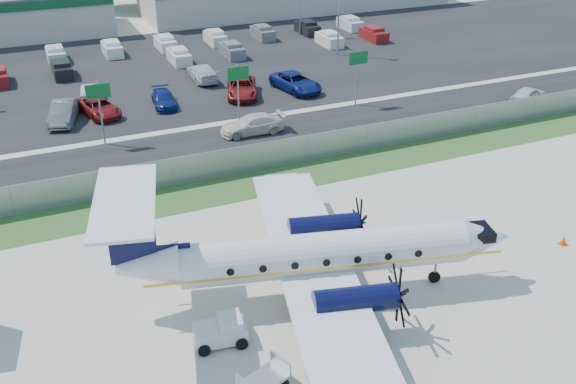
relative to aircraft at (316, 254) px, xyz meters
name	(u,v)px	position (x,y,z in m)	size (l,w,h in m)	color
ground	(334,279)	(1.46, 0.79, -2.43)	(170.00, 170.00, 0.00)	beige
grass_verge	(253,184)	(1.46, 12.79, -2.42)	(170.00, 4.00, 0.02)	#2D561E
access_road	(220,146)	(1.46, 19.79, -2.42)	(170.00, 8.00, 0.02)	black
parking_lot	(156,71)	(1.46, 40.79, -2.42)	(170.00, 32.00, 0.02)	black
perimeter_fence	(242,160)	(1.46, 14.79, -1.43)	(120.00, 0.06, 1.99)	gray
sign_left	(99,100)	(-6.54, 23.70, 1.18)	(1.80, 0.26, 5.00)	gray
sign_mid	(238,81)	(4.46, 23.70, 1.18)	(1.80, 0.26, 5.00)	gray
sign_right	(358,66)	(15.46, 23.70, 1.18)	(1.80, 0.26, 5.00)	gray
light_pole_ne	(339,7)	(21.46, 38.79, 2.80)	(0.90, 0.35, 9.09)	gray
tree_line	(102,8)	(1.46, 74.79, -2.43)	(112.00, 6.00, 14.00)	#2E5A1A
aircraft	(316,254)	(0.00, 0.00, 0.00)	(20.62, 20.17, 6.29)	silver
pushback_tug	(222,330)	(-5.41, -1.47, -1.82)	(2.55, 2.00, 1.28)	silver
baggage_cart_far	(264,379)	(-4.79, -4.97, -1.93)	(2.32, 1.83, 1.07)	gray
cone_nose	(564,240)	(15.05, -1.42, -2.15)	(0.41, 0.41, 0.59)	#DC3F06
cone_starboard_wing	(147,190)	(-5.34, 14.34, -2.18)	(0.36, 0.36, 0.52)	#DC3F06
road_car_mid	(252,133)	(4.67, 21.26, -2.43)	(2.10, 5.17, 1.50)	beige
road_car_east	(527,103)	(29.88, 18.03, -2.43)	(1.76, 4.38, 1.49)	silver
parked_car_a	(65,122)	(-8.84, 29.81, -2.43)	(1.81, 5.20, 1.71)	#595B5E
parked_car_b	(100,115)	(-5.88, 30.19, -2.43)	(2.36, 5.12, 1.42)	maroon
parked_car_c	(164,106)	(-0.29, 30.27, -2.43)	(1.84, 4.52, 1.31)	navy
parked_car_d	(242,96)	(6.99, 30.04, -2.43)	(2.66, 5.77, 1.60)	maroon
parked_car_e	(296,91)	(12.18, 29.48, -2.43)	(2.71, 5.88, 1.64)	navy
parked_car_f	(91,98)	(-5.91, 35.07, -2.43)	(1.40, 4.02, 1.33)	silver
parked_car_g	(203,80)	(5.02, 36.04, -2.43)	(2.21, 5.45, 1.58)	silver
far_parking_rows	(146,59)	(1.46, 45.79, -2.43)	(56.00, 10.00, 1.60)	gray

